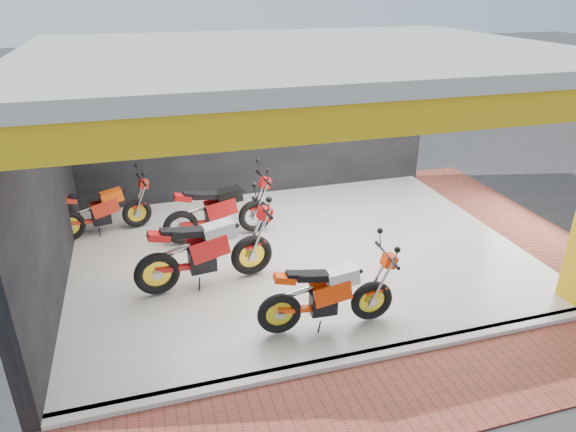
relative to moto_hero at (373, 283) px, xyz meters
name	(u,v)px	position (x,y,z in m)	size (l,w,h in m)	color
ground	(338,317)	(-0.36, 0.33, -0.74)	(80.00, 80.00, 0.00)	#2D2D30
showroom_floor	(299,253)	(-0.36, 2.33, -0.69)	(8.00, 6.00, 0.10)	white
showroom_ceiling	(301,53)	(-0.36, 2.33, 2.86)	(8.40, 6.40, 0.20)	beige
back_wall	(258,123)	(-0.36, 5.43, 1.01)	(8.20, 0.20, 3.50)	black
left_wall	(40,191)	(-4.46, 2.33, 1.01)	(0.20, 6.20, 3.50)	black
header_beam_front	(385,116)	(-0.36, -0.67, 2.56)	(8.40, 0.30, 0.40)	yellow
header_beam_right	(513,63)	(3.64, 2.33, 2.56)	(0.30, 6.40, 0.40)	yellow
floor_kerb	(367,357)	(-0.36, -0.69, -0.69)	(8.00, 0.20, 0.10)	white
paver_front	(394,401)	(-0.36, -1.47, -0.73)	(9.00, 1.40, 0.03)	#9C3D33
paver_right	(517,223)	(4.44, 2.33, -0.73)	(1.40, 7.00, 0.03)	#9C3D33
moto_hero	(373,283)	(0.00, 0.00, 0.00)	(2.10, 0.78, 1.28)	#FF400A
moto_row_a	(251,236)	(-1.37, 1.73, 0.09)	(2.39, 0.89, 1.46)	red
moto_row_b	(254,201)	(-0.96, 3.30, 0.04)	(2.22, 0.82, 1.36)	#B21313
moto_row_c	(135,200)	(-3.16, 4.20, -0.04)	(1.95, 0.72, 1.19)	red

